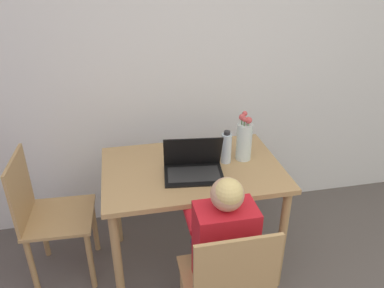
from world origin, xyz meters
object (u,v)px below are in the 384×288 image
object	(u,v)px
chair_spare	(48,216)
water_bottle	(226,148)
laptop	(193,165)
flower_vase	(244,140)
person_seated	(221,243)

from	to	relation	value
chair_spare	water_bottle	xyz separation A→B (m)	(1.10, -0.06, 0.39)
laptop	water_bottle	bearing A→B (deg)	28.08
laptop	flower_vase	distance (m)	0.36
laptop	water_bottle	distance (m)	0.24
chair_spare	flower_vase	size ratio (longest dim) A/B	2.81
chair_spare	flower_vase	world-z (taller)	flower_vase
flower_vase	person_seated	bearing A→B (deg)	-117.14
chair_spare	water_bottle	world-z (taller)	water_bottle
chair_spare	person_seated	size ratio (longest dim) A/B	0.83
chair_spare	person_seated	bearing A→B (deg)	-122.28
flower_vase	water_bottle	xyz separation A→B (m)	(-0.12, -0.02, -0.03)
chair_spare	person_seated	world-z (taller)	person_seated
chair_spare	person_seated	distance (m)	1.12
water_bottle	laptop	bearing A→B (deg)	-158.51
laptop	flower_vase	world-z (taller)	flower_vase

